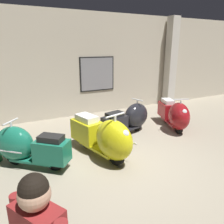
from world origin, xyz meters
TOP-DOWN VIEW (x-y plane):
  - ground_plane at (0.00, 0.00)m, footprint 60.00×60.00m
  - showroom_back_wall at (0.14, 3.93)m, footprint 18.00×0.63m
  - scooter_0 at (-2.00, 0.98)m, footprint 1.49×1.38m
  - scooter_1 at (-0.43, 0.54)m, footprint 0.96×1.88m
  - scooter_2 at (0.82, 1.56)m, footprint 1.62×0.80m
  - scooter_3 at (2.16, 1.21)m, footprint 0.99×1.71m

SIDE VIEW (x-z plane):
  - ground_plane at x=0.00m, z-range 0.00..0.00m
  - scooter_2 at x=0.82m, z-range -0.04..0.91m
  - scooter_0 at x=-2.00m, z-range -0.04..0.93m
  - scooter_3 at x=2.16m, z-range -0.04..0.97m
  - scooter_1 at x=-0.43m, z-range -0.05..1.05m
  - showroom_back_wall at x=0.14m, z-range 0.00..3.52m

